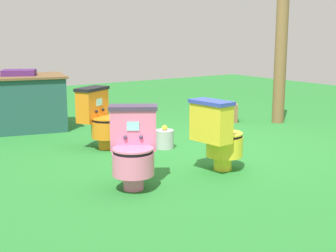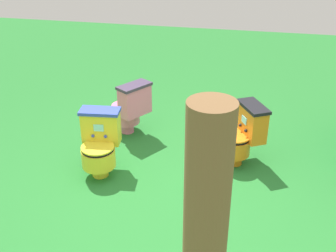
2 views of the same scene
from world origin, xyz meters
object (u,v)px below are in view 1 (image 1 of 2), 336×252
(toilet_orange, at_px, (100,118))
(toilet_pink, at_px, (133,147))
(small_crate, at_px, (225,113))
(lemon_bucket, at_px, (165,139))
(wooden_post, at_px, (281,54))
(toilet_yellow, at_px, (219,135))
(vendor_table, at_px, (12,103))

(toilet_orange, height_order, toilet_pink, same)
(toilet_pink, relative_size, small_crate, 2.02)
(toilet_orange, bearing_deg, toilet_pink, 44.96)
(small_crate, distance_m, lemon_bucket, 1.95)
(wooden_post, relative_size, small_crate, 5.78)
(wooden_post, relative_size, lemon_bucket, 7.53)
(toilet_yellow, xyz_separation_m, vendor_table, (-1.06, 3.16, 0.02))
(toilet_yellow, distance_m, toilet_pink, 0.95)
(wooden_post, distance_m, lemon_bucket, 2.54)
(lemon_bucket, bearing_deg, small_crate, 26.60)
(wooden_post, bearing_deg, vendor_table, 153.74)
(vendor_table, distance_m, wooden_post, 3.95)
(toilet_orange, relative_size, small_crate, 2.02)
(toilet_pink, bearing_deg, small_crate, -112.86)
(vendor_table, xyz_separation_m, small_crate, (2.90, -1.20, -0.25))
(toilet_orange, distance_m, toilet_pink, 1.52)
(toilet_pink, height_order, wooden_post, wooden_post)
(small_crate, bearing_deg, toilet_orange, -169.48)
(wooden_post, distance_m, small_crate, 1.20)
(small_crate, height_order, lemon_bucket, lemon_bucket)
(toilet_pink, bearing_deg, toilet_orange, -73.27)
(small_crate, relative_size, lemon_bucket, 1.30)
(toilet_yellow, relative_size, small_crate, 2.02)
(toilet_yellow, relative_size, lemon_bucket, 2.63)
(toilet_orange, relative_size, lemon_bucket, 2.63)
(toilet_yellow, relative_size, toilet_pink, 1.00)
(toilet_pink, distance_m, vendor_table, 3.10)
(vendor_table, bearing_deg, small_crate, -22.51)
(toilet_yellow, xyz_separation_m, small_crate, (1.84, 1.96, -0.23))
(toilet_orange, bearing_deg, toilet_yellow, 80.04)
(toilet_pink, relative_size, vendor_table, 0.45)
(toilet_orange, xyz_separation_m, small_crate, (2.36, 0.44, -0.23))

